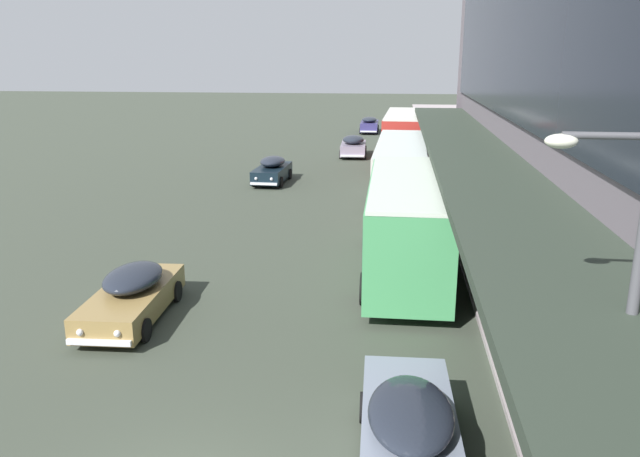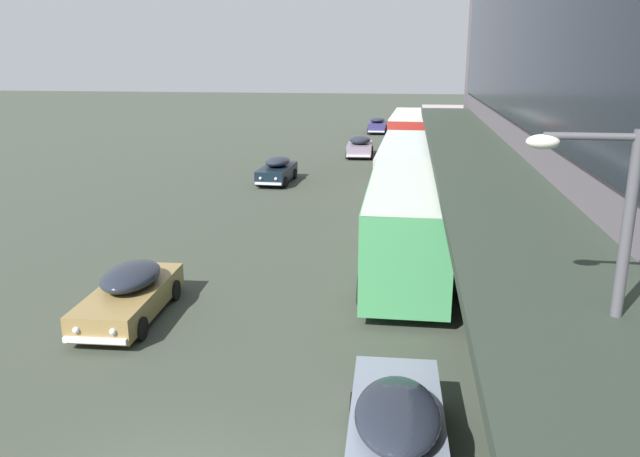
# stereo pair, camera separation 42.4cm
# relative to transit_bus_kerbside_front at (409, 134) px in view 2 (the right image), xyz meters

# --- Properties ---
(transit_bus_kerbside_front) EXTENTS (3.07, 10.07, 3.43)m
(transit_bus_kerbside_front) POSITION_rel_transit_bus_kerbside_front_xyz_m (0.00, 0.00, 0.00)
(transit_bus_kerbside_front) COLOR #AF2D26
(transit_bus_kerbside_front) RESTS_ON ground
(transit_bus_kerbside_rear) EXTENTS (2.97, 10.79, 3.07)m
(transit_bus_kerbside_rear) POSITION_rel_transit_bus_kerbside_front_xyz_m (-0.23, -12.82, -0.20)
(transit_bus_kerbside_rear) COLOR beige
(transit_bus_kerbside_rear) RESTS_ON ground
(transit_bus_kerbside_far) EXTENTS (2.86, 9.70, 3.39)m
(transit_bus_kerbside_far) POSITION_rel_transit_bus_kerbside_front_xyz_m (-0.10, -24.67, -0.02)
(transit_bus_kerbside_far) COLOR #44985A
(transit_bus_kerbside_far) RESTS_ON ground
(sedan_second_near) EXTENTS (1.89, 4.48, 1.57)m
(sedan_second_near) POSITION_rel_transit_bus_kerbside_front_xyz_m (-7.83, -9.24, -1.19)
(sedan_second_near) COLOR black
(sedan_second_near) RESTS_ON ground
(sedan_trailing_mid) EXTENTS (1.96, 4.97, 1.55)m
(sedan_trailing_mid) POSITION_rel_transit_bus_kerbside_front_xyz_m (-0.16, -35.56, -1.19)
(sedan_trailing_mid) COLOR slate
(sedan_trailing_mid) RESTS_ON ground
(sedan_oncoming_rear) EXTENTS (2.08, 4.46, 1.61)m
(sedan_oncoming_rear) POSITION_rel_transit_bus_kerbside_front_xyz_m (-3.68, 1.49, -1.18)
(sedan_oncoming_rear) COLOR gray
(sedan_oncoming_rear) RESTS_ON ground
(sedan_oncoming_front) EXTENTS (2.06, 4.89, 1.49)m
(sedan_oncoming_front) POSITION_rel_transit_bus_kerbside_front_xyz_m (-8.00, -29.51, -1.23)
(sedan_oncoming_front) COLOR olive
(sedan_oncoming_front) RESTS_ON ground
(sedan_lead_mid) EXTENTS (1.81, 4.60, 1.56)m
(sedan_lead_mid) POSITION_rel_transit_bus_kerbside_front_xyz_m (-3.12, 16.82, -1.19)
(sedan_lead_mid) COLOR navy
(sedan_lead_mid) RESTS_ON ground
(pedestrian_at_kerb) EXTENTS (0.41, 0.55, 1.86)m
(pedestrian_at_kerb) POSITION_rel_transit_bus_kerbside_front_xyz_m (2.62, -32.64, -0.79)
(pedestrian_at_kerb) COLOR black
(pedestrian_at_kerb) RESTS_ON sidewalk_kerb
(street_lamp) EXTENTS (1.50, 0.28, 6.34)m
(street_lamp) POSITION_rel_transit_bus_kerbside_front_xyz_m (2.63, -37.03, 1.91)
(street_lamp) COLOR #4C4C51
(street_lamp) RESTS_ON sidewalk_kerb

